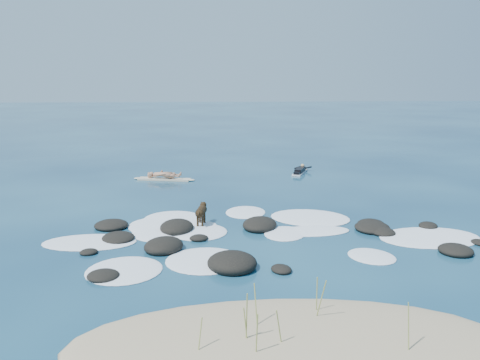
{
  "coord_description": "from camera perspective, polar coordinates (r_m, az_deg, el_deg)",
  "views": [
    {
      "loc": [
        -1.58,
        -17.79,
        5.32
      ],
      "look_at": [
        -0.23,
        4.0,
        0.9
      ],
      "focal_mm": 40.0,
      "sensor_mm": 36.0,
      "label": 1
    }
  ],
  "objects": [
    {
      "name": "standing_surfer_rig",
      "position": [
        26.92,
        -8.13,
        1.47
      ],
      "size": [
        3.15,
        1.09,
        1.8
      ],
      "rotation": [
        0.0,
        0.0,
        -0.21
      ],
      "color": "beige",
      "rests_on": "ground"
    },
    {
      "name": "paddling_surfer_rig",
      "position": [
        28.79,
        6.42,
        0.99
      ],
      "size": [
        1.33,
        2.19,
        0.39
      ],
      "rotation": [
        0.0,
        0.0,
        1.19
      ],
      "color": "silver",
      "rests_on": "ground"
    },
    {
      "name": "ground",
      "position": [
        18.64,
        1.48,
        -5.15
      ],
      "size": [
        160.0,
        160.0,
        0.0
      ],
      "primitive_type": "plane",
      "color": "#0A2642",
      "rests_on": "ground"
    },
    {
      "name": "reef_rocks",
      "position": [
        17.19,
        0.73,
        -6.22
      ],
      "size": [
        13.02,
        5.97,
        0.57
      ],
      "color": "black",
      "rests_on": "ground"
    },
    {
      "name": "sand_dune",
      "position": [
        11.08,
        5.34,
        -17.32
      ],
      "size": [
        9.0,
        4.4,
        0.6
      ],
      "primitive_type": "ellipsoid",
      "color": "#9E8966",
      "rests_on": "ground"
    },
    {
      "name": "dune_grass",
      "position": [
        10.79,
        4.78,
        -14.57
      ],
      "size": [
        3.96,
        1.85,
        1.14
      ],
      "color": "#8D9648",
      "rests_on": "ground"
    },
    {
      "name": "dog",
      "position": [
        18.83,
        -4.15,
        -3.33
      ],
      "size": [
        0.45,
        1.25,
        0.79
      ],
      "rotation": [
        0.0,
        0.0,
        1.4
      ],
      "color": "black",
      "rests_on": "ground"
    },
    {
      "name": "breaking_foam",
      "position": [
        17.91,
        0.11,
        -5.81
      ],
      "size": [
        14.3,
        8.34,
        0.12
      ],
      "color": "white",
      "rests_on": "ground"
    }
  ]
}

